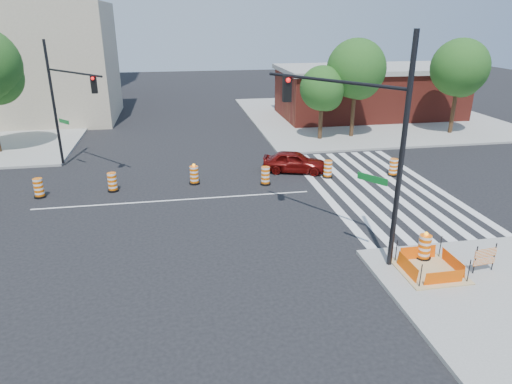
% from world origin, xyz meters
% --- Properties ---
extents(ground, '(120.00, 120.00, 0.00)m').
position_xyz_m(ground, '(0.00, 0.00, 0.00)').
color(ground, black).
rests_on(ground, ground).
extents(sidewalk_ne, '(22.00, 22.00, 0.15)m').
position_xyz_m(sidewalk_ne, '(18.00, 18.00, 0.07)').
color(sidewalk_ne, gray).
rests_on(sidewalk_ne, ground).
extents(crosswalk_east, '(6.75, 13.50, 0.01)m').
position_xyz_m(crosswalk_east, '(10.95, 0.00, 0.01)').
color(crosswalk_east, silver).
rests_on(crosswalk_east, ground).
extents(lane_centerline, '(14.00, 0.12, 0.01)m').
position_xyz_m(lane_centerline, '(0.00, 0.00, 0.01)').
color(lane_centerline, silver).
rests_on(lane_centerline, ground).
extents(excavation_pit, '(2.20, 2.20, 0.90)m').
position_xyz_m(excavation_pit, '(9.00, -9.00, 0.22)').
color(excavation_pit, tan).
rests_on(excavation_pit, ground).
extents(brick_storefront, '(16.50, 8.50, 4.60)m').
position_xyz_m(brick_storefront, '(18.00, 18.00, 2.32)').
color(brick_storefront, maroon).
rests_on(brick_storefront, ground).
extents(beige_midrise, '(14.00, 10.00, 10.00)m').
position_xyz_m(beige_midrise, '(-12.00, 22.00, 5.00)').
color(beige_midrise, tan).
rests_on(beige_midrise, ground).
extents(red_coupe, '(4.07, 2.62, 1.29)m').
position_xyz_m(red_coupe, '(7.15, 3.38, 0.64)').
color(red_coupe, '#590907').
rests_on(red_coupe, ground).
extents(signal_pole_se, '(3.68, 5.26, 8.31)m').
position_xyz_m(signal_pole_se, '(6.81, -6.79, 5.09)').
color(signal_pole_se, black).
rests_on(signal_pole_se, ground).
extents(signal_pole_nw, '(3.71, 4.42, 7.46)m').
position_xyz_m(signal_pole_nw, '(-5.91, 5.98, 4.58)').
color(signal_pole_nw, black).
rests_on(signal_pole_nw, ground).
extents(pit_drum, '(0.58, 0.58, 1.14)m').
position_xyz_m(pit_drum, '(9.24, -8.10, 0.62)').
color(pit_drum, black).
rests_on(pit_drum, ground).
extents(barricade, '(0.92, 0.15, 1.09)m').
position_xyz_m(barricade, '(10.89, -9.33, 0.75)').
color(barricade, '#ED6204').
rests_on(barricade, ground).
extents(tree_north_c, '(3.31, 3.27, 5.56)m').
position_xyz_m(tree_north_c, '(11.01, 10.38, 3.73)').
color(tree_north_c, '#382314').
rests_on(tree_north_c, ground).
extents(tree_north_d, '(4.36, 4.36, 7.41)m').
position_xyz_m(tree_north_d, '(13.66, 10.71, 4.98)').
color(tree_north_d, '#382314').
rests_on(tree_north_d, ground).
extents(tree_north_e, '(4.33, 4.33, 7.37)m').
position_xyz_m(tree_north_e, '(21.85, 10.39, 4.95)').
color(tree_north_e, '#382314').
rests_on(tree_north_e, ground).
extents(median_drum_1, '(0.60, 0.60, 1.02)m').
position_xyz_m(median_drum_1, '(-6.94, 1.65, 0.48)').
color(median_drum_1, black).
rests_on(median_drum_1, ground).
extents(median_drum_2, '(0.60, 0.60, 1.02)m').
position_xyz_m(median_drum_2, '(-3.29, 1.92, 0.48)').
color(median_drum_2, black).
rests_on(median_drum_2, ground).
extents(median_drum_3, '(0.60, 0.60, 1.18)m').
position_xyz_m(median_drum_3, '(1.10, 2.32, 0.49)').
color(median_drum_3, black).
rests_on(median_drum_3, ground).
extents(median_drum_4, '(0.60, 0.60, 1.02)m').
position_xyz_m(median_drum_4, '(5.01, 1.51, 0.48)').
color(median_drum_4, black).
rests_on(median_drum_4, ground).
extents(median_drum_5, '(0.60, 0.60, 1.02)m').
position_xyz_m(median_drum_5, '(8.81, 2.03, 0.48)').
color(median_drum_5, black).
rests_on(median_drum_5, ground).
extents(median_drum_6, '(0.60, 0.60, 1.02)m').
position_xyz_m(median_drum_6, '(12.73, 1.67, 0.48)').
color(median_drum_6, black).
rests_on(median_drum_6, ground).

